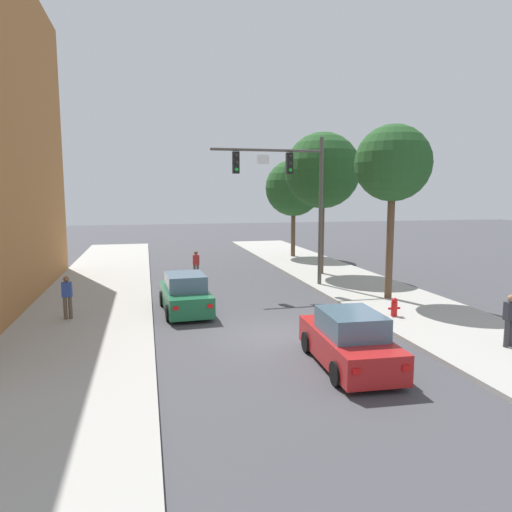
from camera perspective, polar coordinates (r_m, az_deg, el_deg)
ground_plane at (r=16.49m, az=2.03°, el=-9.54°), size 120.00×120.00×0.00m
sidewalk_left at (r=16.11m, az=-21.28°, el=-10.21°), size 5.00×60.00×0.15m
sidewalk_right at (r=19.17m, az=21.30°, el=-7.38°), size 5.00×60.00×0.15m
traffic_signal_mast at (r=23.94m, az=4.29°, el=8.65°), size 5.75×0.38×7.50m
car_lead_green at (r=19.66m, az=-8.55°, el=-4.63°), size 2.01×4.32×1.60m
car_following_red at (r=13.74m, az=11.17°, el=-10.07°), size 1.98×4.31×1.60m
pedestrian_sidewalk_left_walker at (r=19.10m, az=-21.85°, el=-4.42°), size 0.36×0.22×1.64m
pedestrian_crossing_road at (r=26.75m, az=-7.25°, el=-0.94°), size 0.36×0.22×1.64m
pedestrian_sidewalk_right_walker at (r=16.53m, az=28.34°, el=-6.61°), size 0.36×0.22×1.64m
fire_hydrant at (r=19.04m, az=16.36°, el=-5.93°), size 0.48×0.24×0.72m
street_tree_nearest at (r=21.81m, az=16.21°, el=10.62°), size 3.35×3.35×7.69m
street_tree_second at (r=27.88m, az=8.04°, el=10.15°), size 4.36×4.36×8.18m
street_tree_third at (r=35.35m, az=4.56°, el=8.18°), size 4.17×4.17×7.17m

